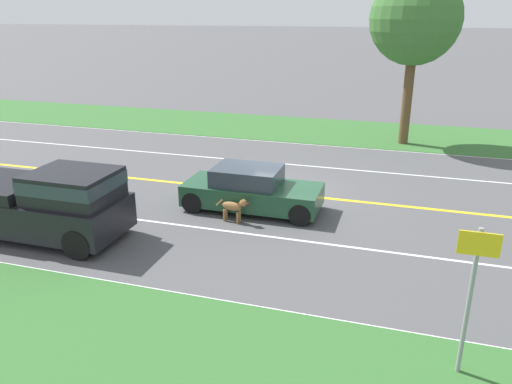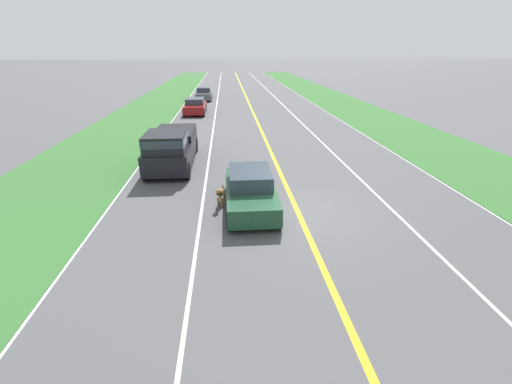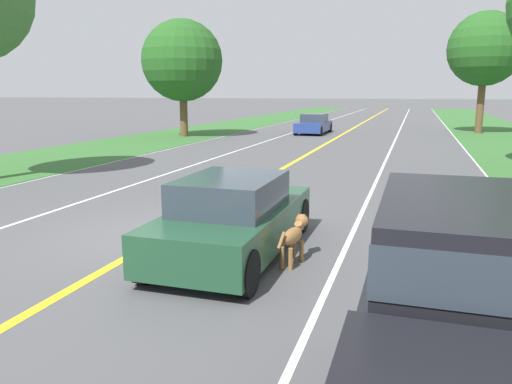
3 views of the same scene
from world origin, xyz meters
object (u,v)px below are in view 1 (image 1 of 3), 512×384
at_px(dog, 234,207).
at_px(street_sign, 472,287).
at_px(ego_car, 251,190).
at_px(pickup_truck, 33,201).
at_px(roadside_tree_left_near, 415,20).

relative_size(dog, street_sign, 0.41).
xyz_separation_m(ego_car, pickup_truck, (3.58, -5.21, 0.36)).
relative_size(ego_car, pickup_truck, 0.75).
xyz_separation_m(pickup_truck, street_sign, (2.66, 10.95, 0.71)).
xyz_separation_m(pickup_truck, roadside_tree_left_near, (-13.68, 9.59, 4.58)).
height_order(dog, street_sign, street_sign).
bearing_deg(dog, street_sign, 59.17).
distance_m(dog, street_sign, 7.92).
bearing_deg(ego_car, roadside_tree_left_near, 156.56).
bearing_deg(roadside_tree_left_near, street_sign, 4.78).
distance_m(roadside_tree_left_near, street_sign, 16.84).
bearing_deg(ego_car, dog, -8.66).
bearing_deg(pickup_truck, roadside_tree_left_near, 144.98).
height_order(roadside_tree_left_near, street_sign, roadside_tree_left_near).
bearing_deg(dog, ego_car, -178.59).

